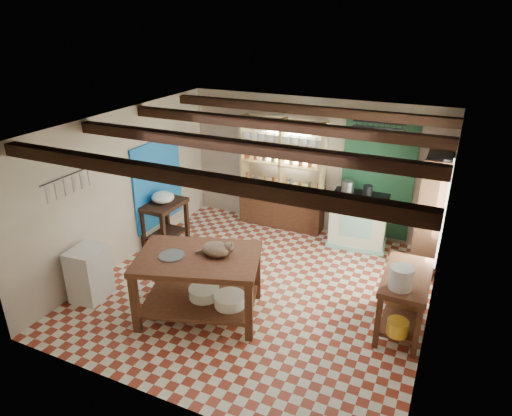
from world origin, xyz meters
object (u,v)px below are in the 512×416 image
at_px(white_cabinet, 89,274).
at_px(cat, 216,249).
at_px(right_counter, 403,302).
at_px(work_table, 199,285).
at_px(prep_table, 165,223).
at_px(stove, 359,220).

relative_size(white_cabinet, cat, 2.00).
bearing_deg(right_counter, work_table, -162.64).
height_order(work_table, prep_table, work_table).
distance_m(prep_table, white_cabinet, 1.92).
bearing_deg(right_counter, stove, 116.29).
distance_m(work_table, prep_table, 2.33).
distance_m(white_cabinet, right_counter, 4.56).
xyz_separation_m(work_table, right_counter, (2.67, 0.87, -0.05)).
distance_m(right_counter, cat, 2.64).
xyz_separation_m(work_table, white_cabinet, (-1.73, -0.34, -0.06)).
height_order(stove, prep_table, stove).
bearing_deg(cat, stove, 37.59).
bearing_deg(stove, white_cabinet, -138.69).
distance_m(prep_table, cat, 2.50).
height_order(white_cabinet, right_counter, right_counter).
bearing_deg(work_table, white_cabinet, 172.67).
height_order(stove, cat, cat).
height_order(work_table, white_cabinet, work_table).
bearing_deg(stove, prep_table, -160.24).
xyz_separation_m(stove, prep_table, (-3.25, -1.50, -0.07)).
bearing_deg(right_counter, cat, -163.78).
height_order(stove, right_counter, stove).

